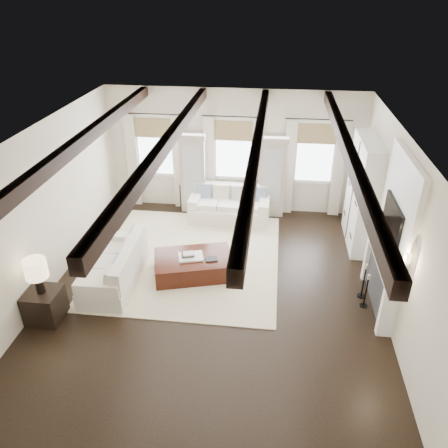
# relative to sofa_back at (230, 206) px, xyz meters

# --- Properties ---
(ground) EXTENTS (7.50, 7.50, 0.00)m
(ground) POSITION_rel_sofa_back_xyz_m (0.02, -3.11, -0.35)
(ground) COLOR black
(ground) RESTS_ON ground
(room_shell) EXTENTS (6.54, 7.54, 3.22)m
(room_shell) POSITION_rel_sofa_back_xyz_m (0.77, -2.22, 1.54)
(room_shell) COLOR silver
(room_shell) RESTS_ON ground
(area_rug) EXTENTS (3.94, 4.19, 0.02)m
(area_rug) POSITION_rel_sofa_back_xyz_m (-0.69, -1.98, -0.34)
(area_rug) COLOR beige
(area_rug) RESTS_ON ground
(sofa_back) EXTENTS (2.04, 0.96, 0.87)m
(sofa_back) POSITION_rel_sofa_back_xyz_m (0.00, 0.00, 0.00)
(sofa_back) COLOR white
(sofa_back) RESTS_ON ground
(sofa_left) EXTENTS (0.95, 2.02, 0.86)m
(sofa_left) POSITION_rel_sofa_back_xyz_m (-1.97, -3.03, 0.00)
(sofa_left) COLOR white
(sofa_left) RESTS_ON ground
(ottoman) EXTENTS (1.81, 1.40, 0.42)m
(ottoman) POSITION_rel_sofa_back_xyz_m (-0.49, -2.55, -0.14)
(ottoman) COLOR black
(ottoman) RESTS_ON ground
(tray) EXTENTS (0.58, 0.50, 0.04)m
(tray) POSITION_rel_sofa_back_xyz_m (-0.53, -2.57, 0.09)
(tray) COLOR white
(tray) RESTS_ON ottoman
(book_lower) EXTENTS (0.30, 0.26, 0.04)m
(book_lower) POSITION_rel_sofa_back_xyz_m (-0.59, -2.56, 0.13)
(book_lower) COLOR #262628
(book_lower) RESTS_ON tray
(book_upper) EXTENTS (0.26, 0.22, 0.03)m
(book_upper) POSITION_rel_sofa_back_xyz_m (-0.58, -2.58, 0.17)
(book_upper) COLOR beige
(book_upper) RESTS_ON book_lower
(book_loose) EXTENTS (0.28, 0.24, 0.03)m
(book_loose) POSITION_rel_sofa_back_xyz_m (-0.10, -2.60, 0.09)
(book_loose) COLOR #262628
(book_loose) RESTS_ON ottoman
(side_table_front) EXTENTS (0.60, 0.60, 0.60)m
(side_table_front) POSITION_rel_sofa_back_xyz_m (-2.91, -4.25, -0.05)
(side_table_front) COLOR black
(side_table_front) RESTS_ON ground
(lamp_front) EXTENTS (0.39, 0.39, 0.68)m
(lamp_front) POSITION_rel_sofa_back_xyz_m (-2.91, -4.25, 0.71)
(lamp_front) COLOR black
(lamp_front) RESTS_ON side_table_front
(side_table_back) EXTENTS (0.44, 0.44, 0.66)m
(side_table_back) POSITION_rel_sofa_back_xyz_m (-1.19, 0.66, -0.02)
(side_table_back) COLOR black
(side_table_back) RESTS_ON ground
(lamp_back) EXTENTS (0.40, 0.40, 0.68)m
(lamp_back) POSITION_rel_sofa_back_xyz_m (-1.19, 0.66, 0.78)
(lamp_back) COLOR black
(lamp_back) RESTS_ON side_table_back
(candlestick_near) EXTENTS (0.15, 0.15, 0.73)m
(candlestick_near) POSITION_rel_sofa_back_xyz_m (2.92, -3.20, -0.05)
(candlestick_near) COLOR black
(candlestick_near) RESTS_ON ground
(candlestick_far) EXTENTS (0.15, 0.15, 0.76)m
(candlestick_far) POSITION_rel_sofa_back_xyz_m (2.92, -2.91, -0.03)
(candlestick_far) COLOR black
(candlestick_far) RESTS_ON ground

